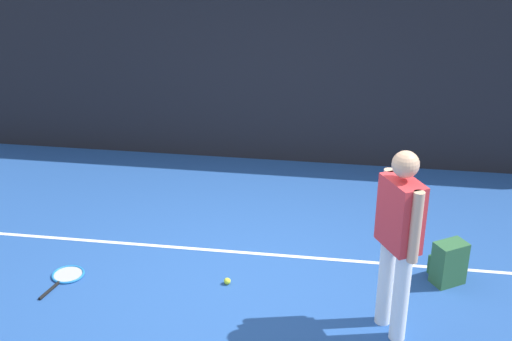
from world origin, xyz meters
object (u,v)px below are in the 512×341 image
(tennis_racket, at_px, (66,276))
(backpack, at_px, (448,263))
(tennis_ball_near_player, at_px, (227,281))
(tennis_player, at_px, (399,234))

(tennis_racket, bearing_deg, backpack, -69.79)
(backpack, bearing_deg, tennis_racket, -25.77)
(tennis_racket, xyz_separation_m, backpack, (3.71, 0.47, 0.20))
(tennis_ball_near_player, bearing_deg, tennis_player, -17.38)
(tennis_player, distance_m, tennis_racket, 3.30)
(tennis_player, bearing_deg, tennis_racket, 53.99)
(tennis_player, relative_size, backpack, 3.86)
(tennis_player, bearing_deg, backpack, -63.44)
(tennis_racket, relative_size, backpack, 1.45)
(tennis_player, relative_size, tennis_racket, 2.67)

